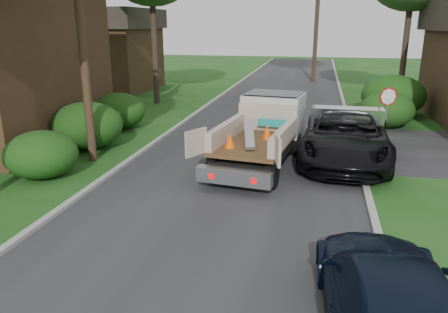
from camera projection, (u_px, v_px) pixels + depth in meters
ground at (202, 236)px, 10.36m from camera, size 120.00×120.00×0.00m
road at (259, 135)px, 19.71m from camera, size 8.00×90.00×0.02m
curb_left at (173, 130)px, 20.52m from camera, size 0.20×90.00×0.12m
curb_right at (353, 139)px, 18.87m from camera, size 0.20×90.00×0.12m
stop_sign at (387, 105)px, 17.21m from camera, size 0.71×0.32×2.48m
utility_pole at (80, 13)px, 14.62m from camera, size 2.42×1.25×10.00m
house_left_far at (103, 48)px, 32.77m from camera, size 7.56×7.56×6.00m
hedge_left_a at (41, 154)px, 14.20m from camera, size 2.34×2.34×1.53m
hedge_left_b at (87, 125)px, 17.48m from camera, size 2.86×2.86×1.87m
hedge_left_c at (118, 111)px, 20.84m from camera, size 2.60×2.60×1.70m
hedge_right_a at (387, 110)px, 21.09m from camera, size 2.60×2.60×1.70m
hedge_right_b at (393, 95)px, 23.68m from camera, size 3.38×3.38×2.21m
flatbed_truck at (266, 126)px, 15.98m from camera, size 3.27×6.35×2.31m
black_pickup at (346, 136)px, 15.88m from camera, size 3.44×6.79×1.84m
navy_suv at (391, 302)px, 6.72m from camera, size 2.40×5.23×1.48m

